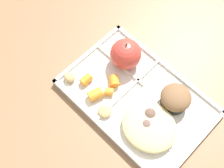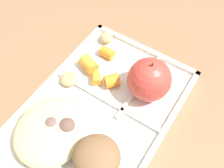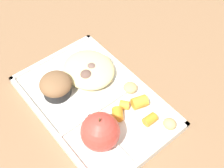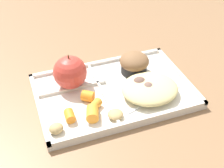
% 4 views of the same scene
% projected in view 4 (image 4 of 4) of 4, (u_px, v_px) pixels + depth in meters
% --- Properties ---
extents(ground, '(6.00, 6.00, 0.00)m').
position_uv_depth(ground, '(114.00, 94.00, 0.76)').
color(ground, '#846042').
extents(lunch_tray, '(0.37, 0.25, 0.02)m').
position_uv_depth(lunch_tray, '(113.00, 92.00, 0.75)').
color(lunch_tray, silver).
rests_on(lunch_tray, ground).
extents(green_apple, '(0.08, 0.08, 0.09)m').
position_uv_depth(green_apple, '(70.00, 72.00, 0.74)').
color(green_apple, '#C63D33').
rests_on(green_apple, lunch_tray).
extents(bran_muffin, '(0.08, 0.08, 0.06)m').
position_uv_depth(bran_muffin, '(134.00, 63.00, 0.79)').
color(bran_muffin, black).
rests_on(bran_muffin, lunch_tray).
extents(carrot_slice_large, '(0.04, 0.04, 0.03)m').
position_uv_depth(carrot_slice_large, '(88.00, 96.00, 0.72)').
color(carrot_slice_large, orange).
rests_on(carrot_slice_large, lunch_tray).
extents(carrot_slice_small, '(0.03, 0.03, 0.02)m').
position_uv_depth(carrot_slice_small, '(96.00, 104.00, 0.70)').
color(carrot_slice_small, orange).
rests_on(carrot_slice_small, lunch_tray).
extents(carrot_slice_center, '(0.02, 0.03, 0.02)m').
position_uv_depth(carrot_slice_center, '(70.00, 116.00, 0.67)').
color(carrot_slice_center, orange).
rests_on(carrot_slice_center, lunch_tray).
extents(carrot_slice_diagonal, '(0.04, 0.04, 0.03)m').
position_uv_depth(carrot_slice_diagonal, '(92.00, 113.00, 0.67)').
color(carrot_slice_diagonal, orange).
rests_on(carrot_slice_diagonal, lunch_tray).
extents(potato_chunk_small, '(0.03, 0.03, 0.02)m').
position_uv_depth(potato_chunk_small, '(56.00, 128.00, 0.64)').
color(potato_chunk_small, tan).
rests_on(potato_chunk_small, lunch_tray).
extents(potato_chunk_browned, '(0.04, 0.04, 0.02)m').
position_uv_depth(potato_chunk_browned, '(115.00, 114.00, 0.67)').
color(potato_chunk_browned, tan).
rests_on(potato_chunk_browned, lunch_tray).
extents(egg_noodle_pile, '(0.14, 0.12, 0.03)m').
position_uv_depth(egg_noodle_pile, '(150.00, 88.00, 0.73)').
color(egg_noodle_pile, '#D6C684').
rests_on(egg_noodle_pile, lunch_tray).
extents(meatball_front, '(0.04, 0.04, 0.04)m').
position_uv_depth(meatball_front, '(140.00, 84.00, 0.74)').
color(meatball_front, brown).
rests_on(meatball_front, lunch_tray).
extents(meatball_center, '(0.03, 0.03, 0.03)m').
position_uv_depth(meatball_center, '(152.00, 85.00, 0.74)').
color(meatball_center, brown).
rests_on(meatball_center, lunch_tray).
extents(meatball_side, '(0.04, 0.04, 0.04)m').
position_uv_depth(meatball_side, '(148.00, 90.00, 0.73)').
color(meatball_side, brown).
rests_on(meatball_side, lunch_tray).
extents(plastic_fork, '(0.16, 0.07, 0.00)m').
position_uv_depth(plastic_fork, '(158.00, 95.00, 0.73)').
color(plastic_fork, silver).
rests_on(plastic_fork, lunch_tray).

